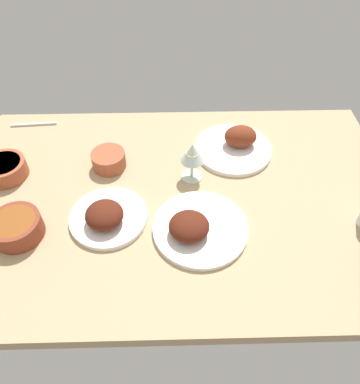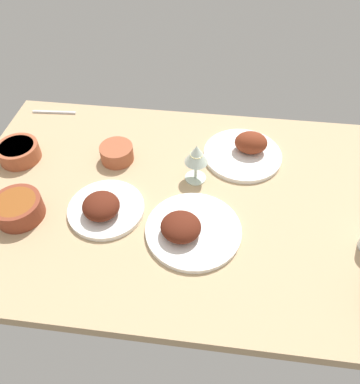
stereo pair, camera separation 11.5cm
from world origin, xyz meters
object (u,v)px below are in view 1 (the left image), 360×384
Objects in this scene: bowl_potatoes at (5,168)px; bowl_pasta at (109,159)px; bowl_soup at (16,227)px; wine_glass at (192,154)px; plate_center_main at (236,144)px; fork_loose at (34,124)px; plate_far_side at (196,227)px; plate_near_viewer at (107,216)px.

bowl_pasta is at bearing 6.21° from bowl_potatoes.
bowl_soup is 55.86cm from wine_glass.
plate_center_main is 1.87× the size of bowl_soup.
fork_loose is at bearing 153.70° from wine_glass.
plate_center_main is 0.97× the size of plate_far_side.
bowl_pasta is (-43.95, -7.43, 0.61)cm from plate_center_main.
bowl_soup reaches higher than fork_loose.
bowl_pasta is 0.81× the size of bowl_potatoes.
plate_center_main is 2.39× the size of bowl_pasta.
plate_near_viewer is 32.49cm from wine_glass.
plate_near_viewer reaches higher than bowl_potatoes.
bowl_soup is (-51.00, 0.59, 1.14)cm from plate_far_side.
wine_glass is (-16.17, -13.34, 7.48)cm from plate_center_main.
wine_glass reaches higher than bowl_potatoes.
bowl_pasta is 0.81× the size of wine_glass.
fork_loose is at bearing 85.54° from bowl_potatoes.
wine_glass is at bearing 35.14° from plate_near_viewer.
plate_near_viewer is 25.30cm from bowl_soup.
plate_near_viewer is at bearing -85.50° from bowl_pasta.
plate_far_side reaches higher than bowl_soup.
plate_far_side is at bearing -45.11° from fork_loose.
bowl_soup is 52.22cm from fork_loose.
plate_far_side is 66.44cm from bowl_potatoes.
fork_loose is at bearing 168.05° from plate_center_main.
plate_far_side is at bearing -22.08° from bowl_potatoes.
wine_glass is 66.85cm from fork_loose.
plate_near_viewer is at bearing -143.12° from plate_center_main.
plate_center_main is at bearing 8.14° from bowl_potatoes.
plate_far_side is 79.03cm from fork_loose.
bowl_pasta is 33.84cm from bowl_potatoes.
wine_glass reaches higher than plate_center_main.
bowl_pasta is 0.78× the size of bowl_soup.
fork_loose is at bearing 125.12° from plate_near_viewer.
plate_center_main is 78.39cm from bowl_potatoes.
fork_loose is (-8.45, 51.45, -3.00)cm from bowl_soup.
plate_near_viewer is at bearing -144.86° from wine_glass.
plate_center_main is 75.85cm from bowl_soup.
bowl_potatoes is at bearing 157.92° from plate_far_side.
bowl_pasta is (-27.92, 28.63, 0.80)cm from plate_far_side.
plate_far_side is at bearing -0.66° from bowl_soup.
plate_far_side is 1.99× the size of bowl_potatoes.
plate_center_main is at bearing -15.87° from fork_loose.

